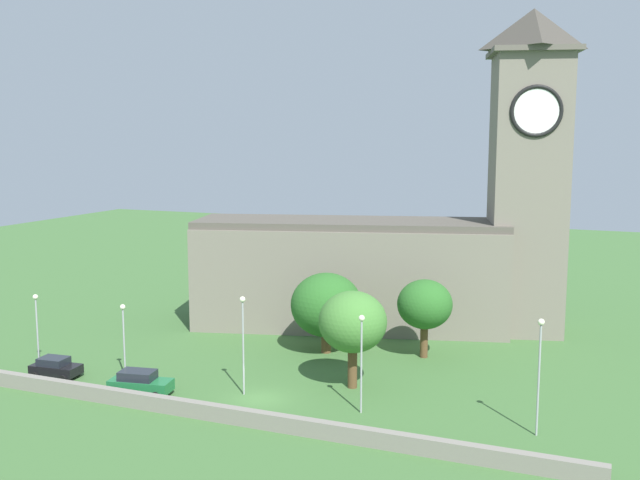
{
  "coord_description": "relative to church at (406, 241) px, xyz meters",
  "views": [
    {
      "loc": [
        23.69,
        -46.93,
        19.59
      ],
      "look_at": [
        1.21,
        9.14,
        10.94
      ],
      "focal_mm": 40.82,
      "sensor_mm": 36.0,
      "label": 1
    }
  ],
  "objects": [
    {
      "name": "streetlamp_east_end",
      "position": [
        15.36,
        -23.57,
        -3.81
      ],
      "size": [
        0.44,
        0.44,
        7.91
      ],
      "color": "#9EA0A5",
      "rests_on": "ground"
    },
    {
      "name": "church",
      "position": [
        0.0,
        0.0,
        0.0
      ],
      "size": [
        38.38,
        18.04,
        31.7
      ],
      "color": "slate",
      "rests_on": "ground"
    },
    {
      "name": "streetlamp_west_mid",
      "position": [
        -17.15,
        -23.89,
        -4.86
      ],
      "size": [
        0.44,
        0.44,
        6.09
      ],
      "color": "#9EA0A5",
      "rests_on": "ground"
    },
    {
      "name": "streetlamp_central",
      "position": [
        -6.18,
        -23.92,
        -3.95
      ],
      "size": [
        0.44,
        0.44,
        7.66
      ],
      "color": "#9EA0A5",
      "rests_on": "ground"
    },
    {
      "name": "quay_barrier",
      "position": [
        -4.61,
        -29.2,
        -8.44
      ],
      "size": [
        49.11,
        0.7,
        1.14
      ],
      "primitive_type": "cube",
      "color": "gray",
      "rests_on": "ground"
    },
    {
      "name": "streetlamp_west_end",
      "position": [
        -25.35,
        -24.76,
        -4.66
      ],
      "size": [
        0.44,
        0.44,
        6.42
      ],
      "color": "#9EA0A5",
      "rests_on": "ground"
    },
    {
      "name": "tree_churchyard",
      "position": [
        1.01,
        -19.36,
        -3.74
      ],
      "size": [
        5.34,
        5.34,
        7.71
      ],
      "color": "brown",
      "rests_on": "ground"
    },
    {
      "name": "streetlamp_east_mid",
      "position": [
        3.32,
        -24.1,
        -4.24
      ],
      "size": [
        0.44,
        0.44,
        7.16
      ],
      "color": "#9EA0A5",
      "rests_on": "ground"
    },
    {
      "name": "tree_riverside_west",
      "position": [
        -4.31,
        -11.41,
        -4.57
      ],
      "size": [
        6.46,
        6.46,
        7.36
      ],
      "color": "brown",
      "rests_on": "ground"
    },
    {
      "name": "tree_by_tower",
      "position": [
        4.32,
        -9.51,
        -4.2
      ],
      "size": [
        4.89,
        4.89,
        7.05
      ],
      "color": "brown",
      "rests_on": "ground"
    },
    {
      "name": "car_black",
      "position": [
        -22.42,
        -26.06,
        -8.17
      ],
      "size": [
        4.16,
        2.46,
        1.64
      ],
      "color": "black",
      "rests_on": "ground"
    },
    {
      "name": "ground_plane",
      "position": [
        -4.61,
        -9.35,
        -9.01
      ],
      "size": [
        200.0,
        200.0,
        0.0
      ],
      "primitive_type": "plane",
      "color": "#3D6633"
    },
    {
      "name": "car_green",
      "position": [
        -13.5,
        -26.94,
        -8.05
      ],
      "size": [
        5.0,
        2.83,
        1.89
      ],
      "color": "#1E6B38",
      "rests_on": "ground"
    }
  ]
}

